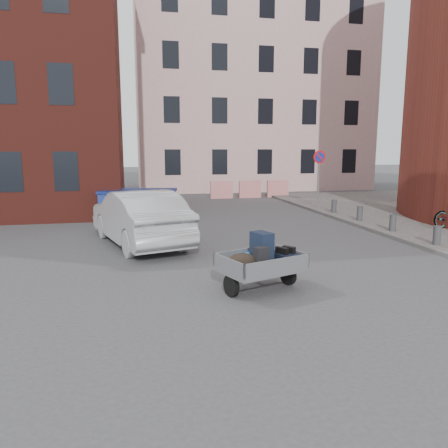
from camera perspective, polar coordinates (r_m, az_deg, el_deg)
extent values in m
plane|color=#38383A|center=(10.34, 2.98, -6.28)|extent=(120.00, 120.00, 0.00)
cube|color=#C59A97|center=(32.99, 3.33, 17.05)|extent=(16.00, 8.00, 14.00)
cylinder|color=gray|center=(20.98, 12.25, 5.68)|extent=(0.07, 0.07, 2.60)
cylinder|color=red|center=(20.92, 12.37, 8.55)|extent=(0.60, 0.03, 0.60)
cylinder|color=navy|center=(20.90, 12.40, 8.55)|extent=(0.44, 0.03, 0.44)
cylinder|color=#3A3A3D|center=(14.01, 26.06, -1.34)|extent=(0.22, 0.22, 0.55)
cylinder|color=#3A3A3D|center=(15.77, 21.18, 0.16)|extent=(0.22, 0.22, 0.55)
cylinder|color=#3A3A3D|center=(17.62, 17.30, 1.34)|extent=(0.22, 0.22, 0.55)
cylinder|color=#3A3A3D|center=(19.55, 14.17, 2.29)|extent=(0.22, 0.22, 0.55)
cube|color=red|center=(25.22, -0.31, 4.48)|extent=(1.30, 0.18, 1.00)
cube|color=red|center=(25.62, 3.42, 4.55)|extent=(1.30, 0.18, 1.00)
cube|color=red|center=(26.12, 7.03, 4.59)|extent=(1.30, 0.18, 1.00)
cylinder|color=black|center=(8.62, 0.95, -8.08)|extent=(0.24, 0.45, 0.44)
cylinder|color=black|center=(9.44, 8.35, -6.56)|extent=(0.24, 0.45, 0.44)
cube|color=slate|center=(8.94, 4.85, -5.83)|extent=(1.88, 1.58, 0.08)
cube|color=slate|center=(8.47, 0.62, -5.44)|extent=(0.41, 1.05, 0.28)
cube|color=slate|center=(9.37, 8.70, -4.04)|extent=(0.41, 1.05, 0.28)
cube|color=slate|center=(9.31, 2.91, -4.03)|extent=(1.52, 0.58, 0.28)
cube|color=slate|center=(8.49, 7.02, -5.46)|extent=(1.52, 0.58, 0.28)
cube|color=slate|center=(9.67, 1.64, -4.96)|extent=(0.31, 0.69, 0.06)
cube|color=#151E32|center=(8.91, 4.95, -3.30)|extent=(0.44, 0.53, 0.70)
cube|color=black|center=(9.13, 7.77, -4.49)|extent=(0.58, 0.70, 0.25)
ellipsoid|color=black|center=(8.56, 2.38, -4.99)|extent=(0.69, 0.54, 0.36)
cube|color=black|center=(8.57, 4.92, -4.59)|extent=(0.32, 0.26, 0.48)
ellipsoid|color=#1661A9|center=(9.15, 3.30, -4.42)|extent=(0.44, 0.41, 0.24)
cube|color=black|center=(8.99, 7.61, -3.46)|extent=(0.24, 0.28, 0.13)
cube|color=black|center=(9.11, 8.48, -3.31)|extent=(0.24, 0.28, 0.13)
cube|color=navy|center=(17.79, -11.06, 2.27)|extent=(3.08, 1.91, 1.15)
cube|color=navy|center=(17.72, -11.13, 4.27)|extent=(3.19, 2.02, 0.10)
imported|color=#A8AAAF|center=(13.36, -11.05, 0.85)|extent=(3.08, 5.28, 1.64)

